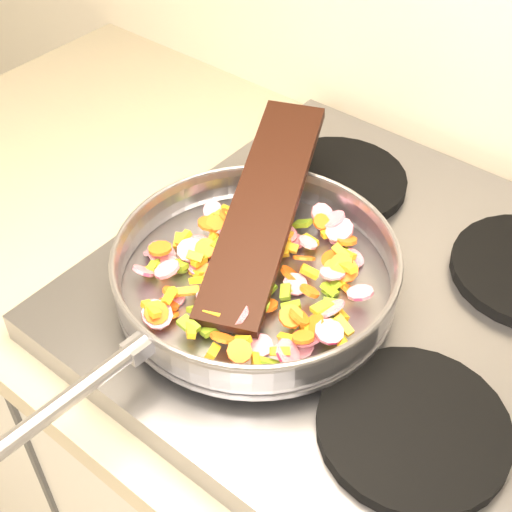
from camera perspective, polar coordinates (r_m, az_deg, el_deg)
The scene contains 7 objects.
cooktop at distance 0.87m, azimuth 8.81°, elevation -3.43°, with size 0.60×0.60×0.04m, color #939399.
grate_fl at distance 0.83m, azimuth -4.47°, elevation -3.20°, with size 0.19×0.19×0.02m, color black.
grate_fr at distance 0.73m, azimuth 12.47°, elevation -13.25°, with size 0.19×0.19×0.02m, color black.
grate_bl at distance 0.99m, azimuth 6.51°, elevation 6.03°, with size 0.19×0.19×0.02m, color black.
saute_pan at distance 0.80m, azimuth -0.11°, elevation -1.00°, with size 0.36×0.53×0.05m.
vegetable_heap at distance 0.81m, azimuth 0.05°, elevation -1.30°, with size 0.28×0.29×0.05m.
wooden_spatula at distance 0.83m, azimuth 0.62°, elevation 3.93°, with size 0.33×0.07×0.02m, color black.
Camera 1 is at (-0.44, 1.13, 1.55)m, focal length 50.00 mm.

